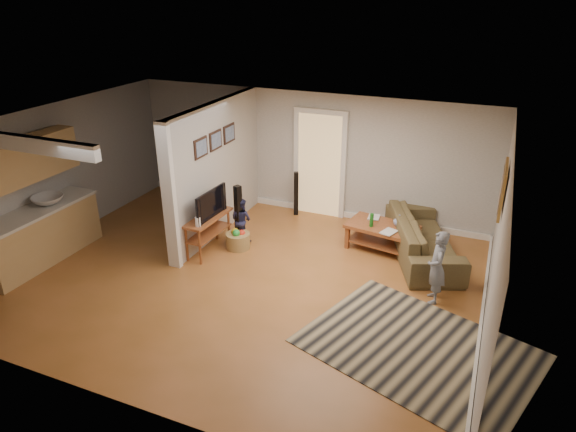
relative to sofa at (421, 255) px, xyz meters
The scene contains 11 objects.
ground 3.23m from the sofa, 143.65° to the right, with size 7.50×7.50×0.00m, color brown.
room_shell 4.22m from the sofa, 157.92° to the right, with size 7.54×6.02×2.52m.
area_rug 2.67m from the sofa, 81.37° to the right, with size 2.84×2.08×0.01m, color black.
sofa is the anchor object (origin of this frame).
coffee_table 0.79m from the sofa, behind, with size 1.32×0.90×0.72m.
tv_console 3.83m from the sofa, 159.45° to the right, with size 0.46×1.10×0.93m.
speaker_left 3.36m from the sofa, 166.18° to the right, with size 0.11×0.11×1.11m, color black.
speaker_right 2.86m from the sofa, 163.85° to the left, with size 0.09×0.09×0.93m, color black.
toy_basket 3.29m from the sofa, 162.06° to the right, with size 0.44×0.44×0.39m.
child 1.45m from the sofa, 74.01° to the right, with size 0.42×0.28×1.15m, color slate.
toddler 3.28m from the sofa, 167.29° to the right, with size 0.41×0.32×0.84m, color #202143.
Camera 1 is at (3.51, -6.41, 4.37)m, focal length 32.00 mm.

